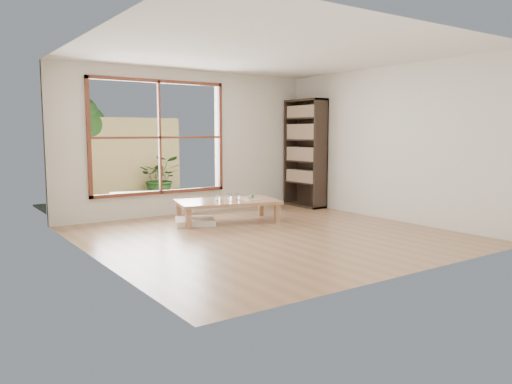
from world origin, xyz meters
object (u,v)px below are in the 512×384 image
bookshelf (305,153)px  low_table (227,203)px  food_tray (251,199)px  garden_bench (140,195)px

bookshelf → low_table: bearing=-164.1°
low_table → food_tray: size_ratio=5.79×
low_table → garden_bench: size_ratio=1.61×
bookshelf → garden_bench: 3.34m
low_table → food_tray: food_tray is taller
food_tray → garden_bench: food_tray is taller
low_table → food_tray: bearing=-14.4°
bookshelf → garden_bench: size_ratio=1.88×
bookshelf → garden_bench: (-3.02, 1.22, -0.76)m
food_tray → garden_bench: size_ratio=0.28×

